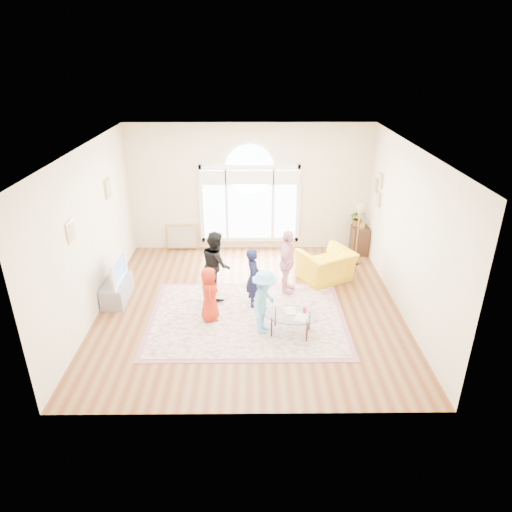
{
  "coord_description": "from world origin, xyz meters",
  "views": [
    {
      "loc": [
        0.06,
        -8.02,
        4.81
      ],
      "look_at": [
        0.13,
        0.3,
        0.98
      ],
      "focal_mm": 32.0,
      "sensor_mm": 36.0,
      "label": 1
    }
  ],
  "objects_px": {
    "tv_console": "(117,290)",
    "television": "(115,269)",
    "area_rug": "(247,318)",
    "coffee_table": "(291,315)",
    "armchair": "(326,266)"
  },
  "relations": [
    {
      "from": "coffee_table",
      "to": "armchair",
      "type": "relative_size",
      "value": 1.04
    },
    {
      "from": "area_rug",
      "to": "tv_console",
      "type": "height_order",
      "value": "tv_console"
    },
    {
      "from": "television",
      "to": "armchair",
      "type": "xyz_separation_m",
      "value": [
        4.45,
        0.84,
        -0.35
      ]
    },
    {
      "from": "area_rug",
      "to": "armchair",
      "type": "height_order",
      "value": "armchair"
    },
    {
      "from": "coffee_table",
      "to": "area_rug",
      "type": "bearing_deg",
      "value": 159.41
    },
    {
      "from": "tv_console",
      "to": "television",
      "type": "xyz_separation_m",
      "value": [
        0.01,
        -0.0,
        0.49
      ]
    },
    {
      "from": "television",
      "to": "armchair",
      "type": "height_order",
      "value": "television"
    },
    {
      "from": "television",
      "to": "armchair",
      "type": "bearing_deg",
      "value": 10.66
    },
    {
      "from": "coffee_table",
      "to": "tv_console",
      "type": "bearing_deg",
      "value": 173.37
    },
    {
      "from": "armchair",
      "to": "television",
      "type": "bearing_deg",
      "value": -17.63
    },
    {
      "from": "area_rug",
      "to": "coffee_table",
      "type": "height_order",
      "value": "coffee_table"
    },
    {
      "from": "television",
      "to": "armchair",
      "type": "distance_m",
      "value": 4.54
    },
    {
      "from": "television",
      "to": "coffee_table",
      "type": "relative_size",
      "value": 0.86
    },
    {
      "from": "area_rug",
      "to": "coffee_table",
      "type": "bearing_deg",
      "value": -34.27
    },
    {
      "from": "tv_console",
      "to": "television",
      "type": "distance_m",
      "value": 0.49
    }
  ]
}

